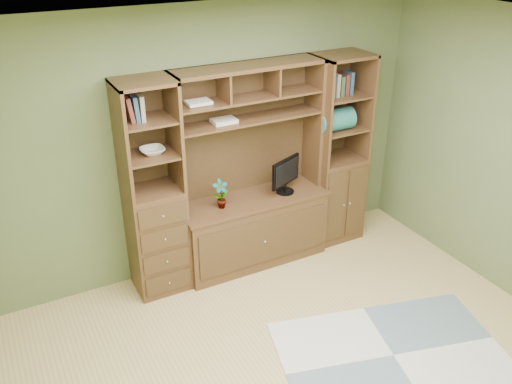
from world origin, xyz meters
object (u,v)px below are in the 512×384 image
center_hutch (253,171)px  monitor (286,170)px  left_tower (153,191)px  right_tower (337,151)px

center_hutch → monitor: center_hutch is taller
center_hutch → monitor: 0.35m
monitor → left_tower: bearing=153.4°
left_tower → right_tower: size_ratio=1.00×
center_hutch → left_tower: (-1.00, 0.04, 0.00)m
left_tower → right_tower: same height
right_tower → monitor: 0.68m
center_hutch → monitor: (0.35, -0.03, -0.04)m
monitor → center_hutch: bearing=150.9°
center_hutch → right_tower: same height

